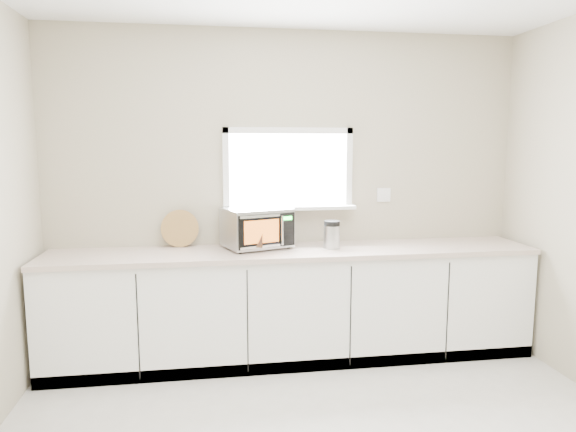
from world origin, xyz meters
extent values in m
cube|color=#B1A98D|center=(0.00, 2.00, 1.35)|extent=(4.00, 0.02, 2.70)
cube|color=white|center=(0.00, 1.99, 1.55)|extent=(1.00, 0.02, 0.60)
cube|color=white|center=(0.00, 1.92, 1.23)|extent=(1.12, 0.16, 0.03)
cube|color=white|center=(0.00, 1.97, 1.88)|extent=(1.10, 0.04, 0.05)
cube|color=white|center=(0.00, 1.97, 1.23)|extent=(1.10, 0.04, 0.05)
cube|color=white|center=(-0.53, 1.97, 1.55)|extent=(0.05, 0.04, 0.70)
cube|color=white|center=(0.53, 1.97, 1.55)|extent=(0.05, 0.04, 0.70)
cube|color=white|center=(0.85, 1.99, 1.32)|extent=(0.12, 0.01, 0.12)
cube|color=white|center=(0.00, 1.70, 0.44)|extent=(3.92, 0.60, 0.88)
cube|color=beige|center=(0.00, 1.69, 0.90)|extent=(3.92, 0.64, 0.04)
cylinder|color=black|center=(-0.44, 1.60, 0.93)|extent=(0.02, 0.02, 0.02)
cylinder|color=black|center=(-0.54, 1.88, 0.93)|extent=(0.02, 0.02, 0.02)
cylinder|color=black|center=(-0.04, 1.74, 0.93)|extent=(0.02, 0.02, 0.02)
cylinder|color=black|center=(-0.14, 2.03, 0.93)|extent=(0.02, 0.02, 0.02)
cube|color=#B3B6BB|center=(-0.29, 1.81, 1.09)|extent=(0.60, 0.53, 0.30)
cube|color=black|center=(-0.22, 1.62, 1.09)|extent=(0.46, 0.17, 0.27)
cube|color=orange|center=(-0.27, 1.60, 1.09)|extent=(0.28, 0.10, 0.18)
cylinder|color=silver|center=(-0.10, 1.64, 1.09)|extent=(0.02, 0.02, 0.24)
cube|color=black|center=(-0.06, 1.68, 1.09)|extent=(0.12, 0.05, 0.26)
cube|color=#19FF33|center=(-0.06, 1.67, 1.18)|extent=(0.08, 0.03, 0.03)
cube|color=silver|center=(-0.29, 1.81, 1.24)|extent=(0.60, 0.53, 0.01)
cube|color=#4F321C|center=(-0.30, 1.69, 1.06)|extent=(0.15, 0.24, 0.27)
cube|color=black|center=(-0.34, 1.65, 1.17)|extent=(0.02, 0.05, 0.10)
cube|color=black|center=(-0.31, 1.64, 1.18)|extent=(0.02, 0.05, 0.10)
cube|color=black|center=(-0.28, 1.64, 1.16)|extent=(0.02, 0.05, 0.10)
cube|color=black|center=(-0.32, 1.65, 1.20)|extent=(0.02, 0.05, 0.10)
cube|color=black|center=(-0.29, 1.64, 1.20)|extent=(0.02, 0.05, 0.10)
cylinder|color=#AB7A42|center=(-0.91, 1.94, 1.07)|extent=(0.31, 0.07, 0.31)
cylinder|color=#B3B6BB|center=(0.31, 1.68, 1.01)|extent=(0.15, 0.15, 0.19)
cylinder|color=black|center=(0.31, 1.68, 1.13)|extent=(0.15, 0.15, 0.04)
camera|label=1|loc=(-0.66, -2.32, 1.76)|focal=32.00mm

